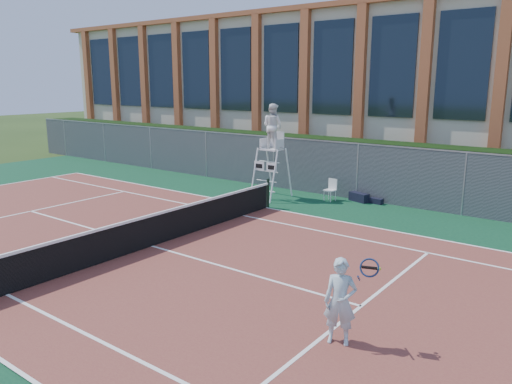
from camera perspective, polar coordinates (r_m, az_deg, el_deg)
The scene contains 12 objects.
ground at distance 14.42m, azimuth -11.83°, elevation -6.17°, with size 120.00×120.00×0.00m, color #233814.
apron at distance 15.06m, azimuth -8.96°, elevation -5.23°, with size 36.00×20.00×0.01m, color #0C3621.
tennis_court at distance 14.42m, azimuth -11.83°, elevation -6.10°, with size 23.77×10.97×0.02m, color maroon.
tennis_net at distance 14.26m, azimuth -11.92°, elevation -4.13°, with size 0.10×11.30×1.10m.
fence at distance 20.81m, azimuth 6.54°, elevation 2.86°, with size 40.00×0.06×2.20m, color #595E60, non-canonical shape.
hedge at distance 21.84m, azimuth 8.15°, elevation 3.27°, with size 40.00×1.40×2.20m, color black.
building at distance 28.79m, azimuth 16.21°, elevation 11.19°, with size 45.00×10.60×8.22m.
umpire_chair at distance 19.59m, azimuth 1.91°, elevation 7.23°, with size 1.06×1.62×3.78m.
plastic_chair at distance 19.67m, azimuth 8.59°, elevation 0.47°, with size 0.44×0.44×0.85m.
sports_bag_near at distance 19.73m, azimuth 11.68°, elevation -0.58°, with size 0.80×0.32×0.34m, color black.
sports_bag_far at distance 19.54m, azimuth 13.56°, elevation -0.99°, with size 0.53×0.23×0.21m, color black.
tennis_player at distance 8.99m, azimuth 9.64°, elevation -12.19°, with size 0.94×0.70×1.59m.
Camera 1 is at (10.41, -8.89, 4.54)m, focal length 35.00 mm.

